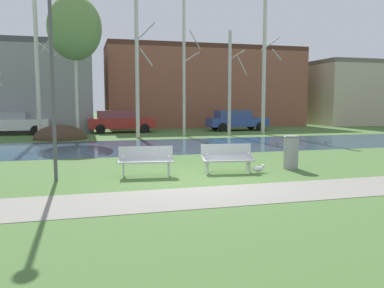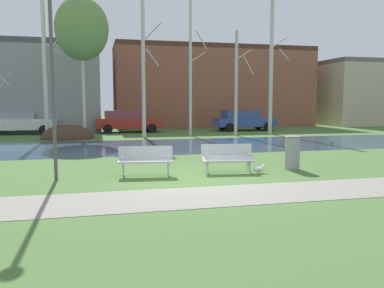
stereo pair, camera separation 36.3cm
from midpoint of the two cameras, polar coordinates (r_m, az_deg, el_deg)
ground_plane at (r=20.71m, az=-5.65°, el=0.02°), size 120.00×120.00×0.00m
paved_path_strip at (r=9.33m, az=4.43°, el=-7.44°), size 60.00×2.00×0.01m
river_band at (r=19.52m, az=-5.16°, el=-0.33°), size 80.00×6.77×0.01m
soil_mound at (r=24.64m, az=-17.04°, el=0.75°), size 3.06×3.13×1.66m
bench_left at (r=11.74m, az=-5.78°, el=-2.32°), size 1.66×0.75×0.87m
bench_right at (r=12.33m, az=5.98°, el=-1.92°), size 1.66×0.75×0.87m
trash_bin at (r=13.26m, az=14.99°, el=-1.14°), size 0.50×0.50×1.08m
seagull at (r=12.38m, az=10.47°, el=-3.54°), size 0.44×0.16×0.26m
streetlamp at (r=11.62m, az=-18.71°, el=14.06°), size 0.32×0.32×5.86m
birch_left at (r=24.99m, az=-19.94°, el=10.07°), size 1.19×1.95×8.02m
birch_center_left at (r=25.54m, az=-15.14°, el=15.68°), size 3.17×3.17×8.44m
birch_center at (r=24.36m, az=-6.51°, el=11.13°), size 1.23×2.04×8.55m
birch_center_right at (r=25.54m, az=0.24°, el=11.14°), size 1.16×2.04×8.76m
birch_right at (r=25.66m, az=6.85°, el=8.76°), size 1.25×2.11×6.63m
birch_far_right at (r=27.32m, az=11.74°, el=10.83°), size 1.38×2.28×8.89m
parked_van_nearest_white at (r=28.98m, az=-23.22°, el=2.88°), size 4.72×2.17×1.51m
parked_sedan_second_red at (r=28.66m, az=-8.91°, el=3.30°), size 4.62×2.09×1.56m
parked_hatch_third_blue at (r=30.29m, az=7.74°, el=3.43°), size 4.57×1.98×1.53m
building_grey_warehouse at (r=33.89m, az=-22.88°, el=7.41°), size 11.75×9.78×6.47m
building_brick_low at (r=36.31m, az=3.23°, el=8.17°), size 17.42×6.05×7.00m
building_beige_block at (r=43.04m, az=24.24°, el=6.65°), size 11.07×8.02×5.98m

